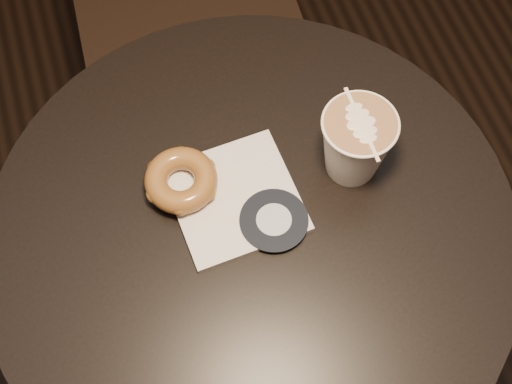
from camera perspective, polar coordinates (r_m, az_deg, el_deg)
cafe_table at (r=1.11m, az=-0.27°, el=-6.89°), size 0.70×0.70×0.75m
pastry_bag at (r=0.94m, az=-1.70°, el=-0.50°), size 0.17×0.17×0.01m
doughnut at (r=0.93m, az=-6.03°, el=0.96°), size 0.10×0.10×0.03m
latte_cup at (r=0.93m, az=7.95°, el=3.76°), size 0.10×0.10×0.11m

